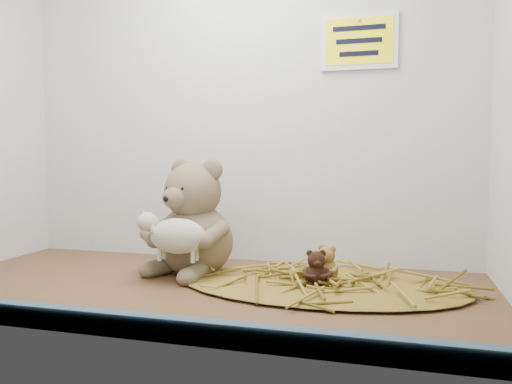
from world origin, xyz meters
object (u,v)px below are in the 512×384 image
(toy_lamb, at_px, (178,236))
(mini_teddy_brown, at_px, (316,266))
(main_teddy, at_px, (195,216))
(mini_teddy_tan, at_px, (327,262))

(toy_lamb, distance_m, mini_teddy_brown, 0.30)
(main_teddy, distance_m, toy_lamb, 0.10)
(main_teddy, height_order, mini_teddy_tan, main_teddy)
(toy_lamb, bearing_deg, main_teddy, 90.00)
(toy_lamb, height_order, mini_teddy_tan, toy_lamb)
(mini_teddy_brown, bearing_deg, toy_lamb, 167.67)
(mini_teddy_tan, xyz_separation_m, mini_teddy_brown, (-0.02, -0.05, -0.00))
(mini_teddy_brown, bearing_deg, main_teddy, 149.23)
(main_teddy, bearing_deg, mini_teddy_brown, 7.12)
(main_teddy, height_order, toy_lamb, main_teddy)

